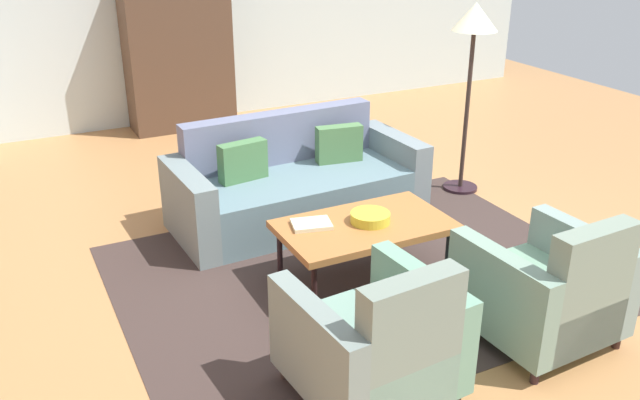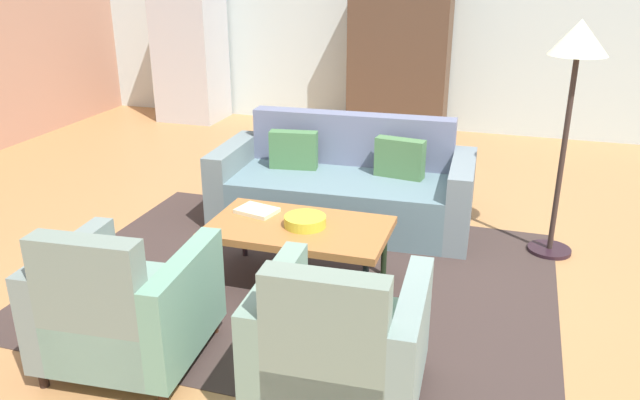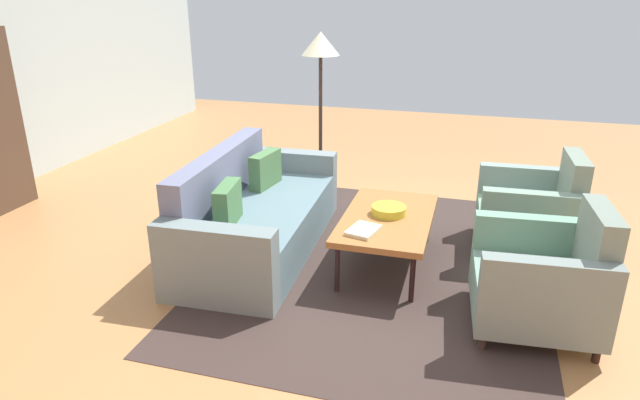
{
  "view_description": "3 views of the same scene",
  "coord_description": "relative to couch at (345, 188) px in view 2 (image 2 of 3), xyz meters",
  "views": [
    {
      "loc": [
        -2.53,
        -3.94,
        2.47
      ],
      "look_at": [
        -0.58,
        -0.05,
        0.58
      ],
      "focal_mm": 38.01,
      "sensor_mm": 36.0,
      "label": 1
    },
    {
      "loc": [
        0.96,
        -3.94,
        2.12
      ],
      "look_at": [
        -0.27,
        0.01,
        0.52
      ],
      "focal_mm": 35.77,
      "sensor_mm": 36.0,
      "label": 2
    },
    {
      "loc": [
        -4.46,
        -0.88,
        2.17
      ],
      "look_at": [
        -0.59,
        0.24,
        0.62
      ],
      "focal_mm": 31.28,
      "sensor_mm": 36.0,
      "label": 3
    }
  ],
  "objects": [
    {
      "name": "ground_plane",
      "position": [
        0.34,
        -0.93,
        -0.29
      ],
      "size": [
        11.41,
        11.41,
        0.0
      ],
      "primitive_type": "plane",
      "color": "#B37B48"
    },
    {
      "name": "wall_back",
      "position": [
        0.34,
        3.31,
        1.11
      ],
      "size": [
        9.51,
        0.12,
        2.8
      ],
      "primitive_type": "cube",
      "color": "silver",
      "rests_on": "ground"
    },
    {
      "name": "area_rug",
      "position": [
        0.0,
        -1.14,
        -0.28
      ],
      "size": [
        3.4,
        2.6,
        0.01
      ],
      "primitive_type": "cube",
      "color": "#3C2E2A",
      "rests_on": "ground"
    },
    {
      "name": "couch",
      "position": [
        0.0,
        0.0,
        0.0
      ],
      "size": [
        2.14,
        0.99,
        0.86
      ],
      "rotation": [
        0.0,
        0.0,
        3.18
      ],
      "color": "slate",
      "rests_on": "ground"
    },
    {
      "name": "coffee_table",
      "position": [
        0.0,
        -1.19,
        0.11
      ],
      "size": [
        1.2,
        0.7,
        0.43
      ],
      "color": "black",
      "rests_on": "ground"
    },
    {
      "name": "armchair_left",
      "position": [
        -0.59,
        -2.35,
        0.06
      ],
      "size": [
        0.86,
        0.86,
        0.88
      ],
      "rotation": [
        0.0,
        0.0,
        0.08
      ],
      "color": "#352722",
      "rests_on": "ground"
    },
    {
      "name": "armchair_right",
      "position": [
        0.61,
        -2.35,
        0.06
      ],
      "size": [
        0.84,
        0.84,
        0.88
      ],
      "rotation": [
        0.0,
        0.0,
        0.05
      ],
      "color": "black",
      "rests_on": "ground"
    },
    {
      "name": "fruit_bowl",
      "position": [
        0.05,
        -1.19,
        0.18
      ],
      "size": [
        0.28,
        0.28,
        0.07
      ],
      "primitive_type": "cylinder",
      "color": "gold",
      "rests_on": "coffee_table"
    },
    {
      "name": "book_stack",
      "position": [
        -0.35,
        -1.06,
        0.16
      ],
      "size": [
        0.31,
        0.25,
        0.03
      ],
      "color": "beige",
      "rests_on": "coffee_table"
    },
    {
      "name": "cabinet",
      "position": [
        -0.13,
        2.96,
        0.61
      ],
      "size": [
        1.2,
        0.51,
        1.8
      ],
      "color": "#4F3829",
      "rests_on": "ground"
    },
    {
      "name": "refrigerator",
      "position": [
        -2.92,
        2.86,
        0.64
      ],
      "size": [
        0.8,
        0.73,
        1.85
      ],
      "color": "#B7BABF",
      "rests_on": "ground"
    },
    {
      "name": "floor_lamp",
      "position": [
        1.66,
        -0.15,
        1.16
      ],
      "size": [
        0.4,
        0.4,
        1.72
      ],
      "color": "black",
      "rests_on": "ground"
    }
  ]
}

